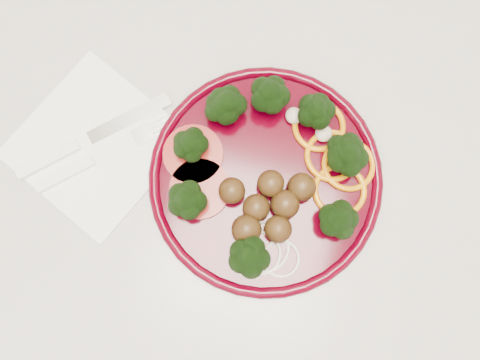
% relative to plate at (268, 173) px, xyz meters
% --- Properties ---
extents(counter, '(2.40, 0.60, 0.90)m').
position_rel_plate_xyz_m(counter, '(-0.25, 0.01, -0.47)').
color(counter, beige).
rests_on(counter, ground).
extents(plate, '(0.29, 0.29, 0.06)m').
position_rel_plate_xyz_m(plate, '(0.00, 0.00, 0.00)').
color(plate, '#3D000C').
rests_on(plate, counter).
extents(napkin, '(0.24, 0.24, 0.00)m').
position_rel_plate_xyz_m(napkin, '(-0.22, -0.01, -0.02)').
color(napkin, white).
rests_on(napkin, counter).
extents(knife, '(0.17, 0.15, 0.01)m').
position_rel_plate_xyz_m(knife, '(-0.24, -0.02, -0.01)').
color(knife, silver).
rests_on(knife, napkin).
extents(fork, '(0.15, 0.14, 0.01)m').
position_rel_plate_xyz_m(fork, '(-0.23, -0.05, -0.01)').
color(fork, white).
rests_on(fork, napkin).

